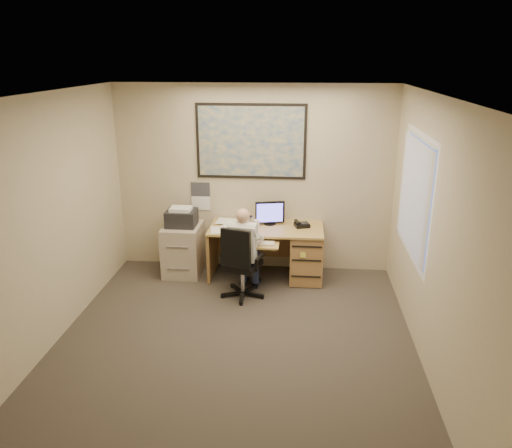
# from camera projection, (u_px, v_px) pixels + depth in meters

# --- Properties ---
(room_shell) EXTENTS (4.00, 4.50, 2.70)m
(room_shell) POSITION_uv_depth(u_px,v_px,m) (232.00, 231.00, 5.08)
(room_shell) COLOR #38322B
(room_shell) RESTS_ON ground
(desk) EXTENTS (1.60, 0.97, 1.08)m
(desk) POSITION_uv_depth(u_px,v_px,m) (290.00, 248.00, 7.12)
(desk) COLOR tan
(desk) RESTS_ON ground
(world_map) EXTENTS (1.56, 0.03, 1.06)m
(world_map) POSITION_uv_depth(u_px,v_px,m) (251.00, 142.00, 7.01)
(world_map) COLOR #1E4C93
(world_map) RESTS_ON room_shell
(wall_calendar) EXTENTS (0.28, 0.01, 0.42)m
(wall_calendar) POSITION_uv_depth(u_px,v_px,m) (201.00, 196.00, 7.35)
(wall_calendar) COLOR white
(wall_calendar) RESTS_ON room_shell
(window_blinds) EXTENTS (0.06, 1.40, 1.30)m
(window_blinds) POSITION_uv_depth(u_px,v_px,m) (415.00, 196.00, 5.60)
(window_blinds) COLOR beige
(window_blinds) RESTS_ON room_shell
(filing_cabinet) EXTENTS (0.52, 0.63, 1.01)m
(filing_cabinet) POSITION_uv_depth(u_px,v_px,m) (183.00, 245.00, 7.25)
(filing_cabinet) COLOR #B6A793
(filing_cabinet) RESTS_ON ground
(office_chair) EXTENTS (0.74, 0.74, 1.00)m
(office_chair) POSITION_uv_depth(u_px,v_px,m) (243.00, 277.00, 6.55)
(office_chair) COLOR black
(office_chair) RESTS_ON ground
(person) EXTENTS (0.59, 0.76, 1.20)m
(person) POSITION_uv_depth(u_px,v_px,m) (243.00, 253.00, 6.52)
(person) COLOR silver
(person) RESTS_ON office_chair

